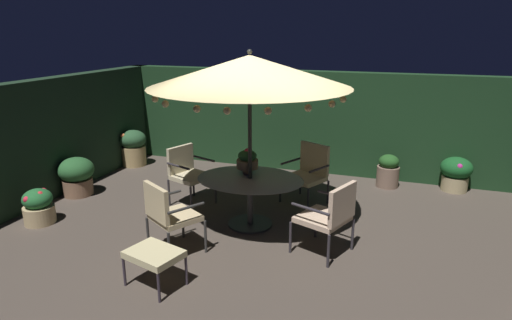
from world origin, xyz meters
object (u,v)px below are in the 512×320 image
(ottoman_footrest, at_px, (154,255))
(potted_plant_left_near, at_px, (456,173))
(patio_chair_east, at_px, (309,170))
(patio_dining_table, at_px, (250,188))
(patio_chair_north, at_px, (168,212))
(potted_plant_back_left, at_px, (77,175))
(patio_umbrella, at_px, (250,71))
(centerpiece_planter, at_px, (247,160))
(patio_chair_southeast, at_px, (187,170))
(potted_plant_left_far, at_px, (133,147))
(patio_chair_northeast, at_px, (330,213))
(potted_plant_back_center, at_px, (388,171))
(potted_plant_back_right, at_px, (38,206))

(ottoman_footrest, bearing_deg, potted_plant_left_near, 52.08)
(patio_chair_east, relative_size, potted_plant_left_near, 1.59)
(ottoman_footrest, bearing_deg, patio_dining_table, 75.88)
(patio_chair_north, height_order, potted_plant_back_left, patio_chair_north)
(patio_chair_east, bearing_deg, potted_plant_left_near, 29.84)
(patio_umbrella, relative_size, potted_plant_left_near, 4.53)
(centerpiece_planter, distance_m, ottoman_footrest, 2.18)
(patio_chair_southeast, distance_m, potted_plant_left_near, 4.81)
(patio_chair_east, bearing_deg, potted_plant_left_far, 168.71)
(patio_dining_table, xyz_separation_m, potted_plant_left_near, (3.03, 2.61, -0.25))
(patio_chair_northeast, bearing_deg, patio_dining_table, 158.43)
(patio_dining_table, relative_size, patio_chair_east, 1.61)
(centerpiece_planter, relative_size, patio_chair_east, 0.39)
(patio_chair_north, height_order, potted_plant_back_center, patio_chair_north)
(patio_chair_southeast, bearing_deg, potted_plant_back_left, -172.08)
(patio_umbrella, bearing_deg, patio_chair_northeast, -21.57)
(patio_chair_northeast, relative_size, potted_plant_back_center, 1.60)
(patio_dining_table, distance_m, patio_chair_southeast, 1.36)
(centerpiece_planter, bearing_deg, patio_chair_northeast, -26.55)
(patio_chair_east, xyz_separation_m, potted_plant_back_center, (1.25, 1.20, -0.25))
(patio_chair_northeast, bearing_deg, potted_plant_back_right, -173.59)
(patio_umbrella, bearing_deg, patio_dining_table, -103.13)
(potted_plant_back_right, height_order, potted_plant_back_center, potted_plant_back_center)
(patio_dining_table, bearing_deg, potted_plant_left_far, 149.27)
(patio_chair_east, height_order, ottoman_footrest, patio_chair_east)
(potted_plant_back_right, relative_size, potted_plant_back_center, 0.88)
(ottoman_footrest, bearing_deg, patio_chair_southeast, 108.78)
(centerpiece_planter, relative_size, potted_plant_back_left, 0.57)
(patio_chair_north, xyz_separation_m, patio_chair_southeast, (-0.58, 1.63, 0.00))
(centerpiece_planter, height_order, patio_chair_southeast, centerpiece_planter)
(centerpiece_planter, bearing_deg, patio_chair_east, 55.18)
(centerpiece_planter, distance_m, patio_chair_northeast, 1.59)
(patio_umbrella, xyz_separation_m, ottoman_footrest, (-0.47, -1.89, -1.90))
(ottoman_footrest, bearing_deg, patio_chair_northeast, 38.50)
(ottoman_footrest, xyz_separation_m, potted_plant_back_right, (-2.57, 0.90, -0.11))
(patio_dining_table, xyz_separation_m, patio_chair_northeast, (1.27, -0.50, -0.01))
(patio_umbrella, bearing_deg, patio_chair_east, 63.47)
(potted_plant_left_near, bearing_deg, potted_plant_back_center, -170.89)
(potted_plant_back_right, bearing_deg, patio_umbrella, 17.93)
(patio_dining_table, height_order, potted_plant_back_right, patio_dining_table)
(patio_umbrella, xyz_separation_m, potted_plant_back_left, (-3.32, 0.18, -1.92))
(potted_plant_back_right, bearing_deg, patio_chair_north, -4.32)
(patio_chair_southeast, height_order, potted_plant_back_center, patio_chair_southeast)
(patio_chair_southeast, bearing_deg, patio_chair_east, 21.95)
(potted_plant_left_far, bearing_deg, patio_chair_southeast, -36.25)
(patio_chair_north, relative_size, patio_chair_southeast, 1.00)
(centerpiece_planter, distance_m, potted_plant_back_center, 3.05)
(potted_plant_back_left, height_order, potted_plant_left_near, potted_plant_back_left)
(centerpiece_planter, distance_m, potted_plant_left_far, 3.81)
(centerpiece_planter, bearing_deg, potted_plant_back_right, -158.23)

